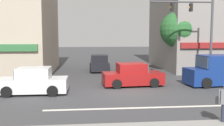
{
  "coord_description": "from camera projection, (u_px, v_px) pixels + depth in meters",
  "views": [
    {
      "loc": [
        -2.44,
        -15.66,
        3.53
      ],
      "look_at": [
        -0.69,
        2.0,
        1.6
      ],
      "focal_mm": 42.0,
      "sensor_mm": 36.0,
      "label": 1
    }
  ],
  "objects": [
    {
      "name": "building_right_corner",
      "position": [
        213.0,
        14.0,
        27.6
      ],
      "size": [
        11.17,
        10.3,
        11.45
      ],
      "color": "gray",
      "rests_on": "ground"
    },
    {
      "name": "sedan_crossing_rightbound",
      "position": [
        99.0,
        63.0,
        25.64
      ],
      "size": [
        1.91,
        4.11,
        1.58
      ],
      "color": "black",
      "rests_on": "ground"
    },
    {
      "name": "lane_marking_stripe",
      "position": [
        137.0,
        108.0,
        12.64
      ],
      "size": [
        9.0,
        0.24,
        0.01
      ],
      "primitive_type": "cube",
      "color": "silver",
      "rests_on": "ground"
    },
    {
      "name": "van_crossing_leftbound",
      "position": [
        220.0,
        71.0,
        18.27
      ],
      "size": [
        4.73,
        2.32,
        2.11
      ],
      "color": "navy",
      "rests_on": "ground"
    },
    {
      "name": "sedan_approaching_near",
      "position": [
        33.0,
        82.0,
        15.61
      ],
      "size": [
        4.11,
        1.9,
        1.58
      ],
      "color": "silver",
      "rests_on": "ground"
    },
    {
      "name": "utility_pole_near_left",
      "position": [
        4.0,
        21.0,
        19.26
      ],
      "size": [
        1.4,
        0.22,
        8.78
      ],
      "color": "brown",
      "rests_on": "ground"
    },
    {
      "name": "utility_pole_far_right",
      "position": [
        199.0,
        28.0,
        24.02
      ],
      "size": [
        1.4,
        0.22,
        7.88
      ],
      "color": "brown",
      "rests_on": "ground"
    },
    {
      "name": "street_tree",
      "position": [
        178.0,
        30.0,
        23.81
      ],
      "size": [
        3.35,
        3.35,
        5.65
      ],
      "color": "#4C3823",
      "rests_on": "ground"
    },
    {
      "name": "sedan_parked_curbside",
      "position": [
        132.0,
        76.0,
        18.03
      ],
      "size": [
        4.22,
        2.11,
        1.58
      ],
      "color": "maroon",
      "rests_on": "ground"
    },
    {
      "name": "ground_plane",
      "position": [
        126.0,
        92.0,
        16.11
      ],
      "size": [
        120.0,
        120.0,
        0.0
      ],
      "primitive_type": "plane",
      "color": "#3D3D3F"
    },
    {
      "name": "traffic_light_mast",
      "position": [
        199.0,
        26.0,
        19.76
      ],
      "size": [
        4.89,
        0.24,
        6.2
      ],
      "color": "#47474C",
      "rests_on": "ground"
    }
  ]
}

